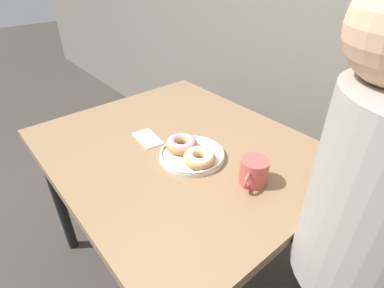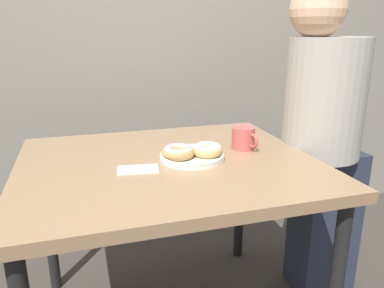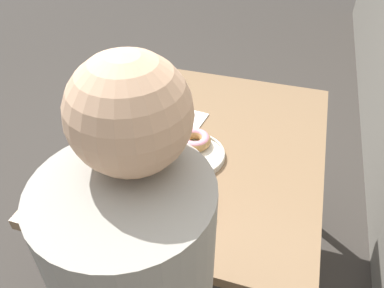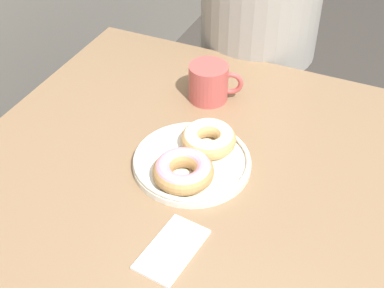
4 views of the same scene
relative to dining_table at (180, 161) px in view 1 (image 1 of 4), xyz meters
The scene contains 5 objects.
dining_table is the anchor object (origin of this frame).
donut_plate 0.14m from the dining_table, 10.01° to the right, with size 0.27×0.25×0.06m.
coffee_mug 0.36m from the dining_table, ahead, with size 0.09×0.13×0.09m.
person_figure 0.73m from the dining_table, ahead, with size 0.41×0.34×1.42m.
napkin 0.16m from the dining_table, 151.17° to the right, with size 0.15×0.10×0.01m.
Camera 1 is at (0.80, -0.35, 1.42)m, focal length 28.00 mm.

